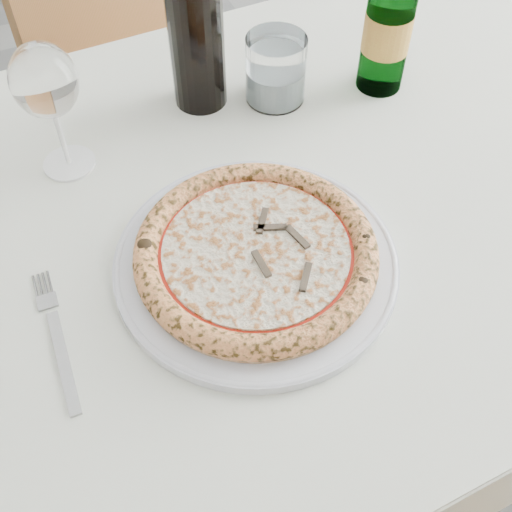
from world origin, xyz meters
The scene contains 10 objects.
floor centered at (0.00, 0.00, -0.01)m, with size 5.00×6.00×0.02m, color slate.
dining_table centered at (-0.24, -0.22, 0.67)m, with size 1.50×0.94×0.76m.
chair_far centered at (-0.18, 0.50, 0.53)m, with size 0.55×0.55×0.93m.
plate centered at (-0.24, -0.32, 0.76)m, with size 0.34×0.34×0.02m.
pizza centered at (-0.24, -0.32, 0.78)m, with size 0.29×0.29×0.03m.
fork centered at (-0.48, -0.33, 0.76)m, with size 0.02×0.19×0.00m.
wine_glass centered at (-0.41, -0.06, 0.89)m, with size 0.08×0.08×0.19m.
tumbler centered at (-0.09, -0.03, 0.80)m, with size 0.09×0.09×0.10m.
beer_bottle centered at (0.07, -0.07, 0.86)m, with size 0.07×0.07×0.27m.
wine_bottle centered at (-0.19, 0.00, 0.89)m, with size 0.08×0.08×0.32m.
Camera 1 is at (-0.43, -0.76, 1.37)m, focal length 45.00 mm.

